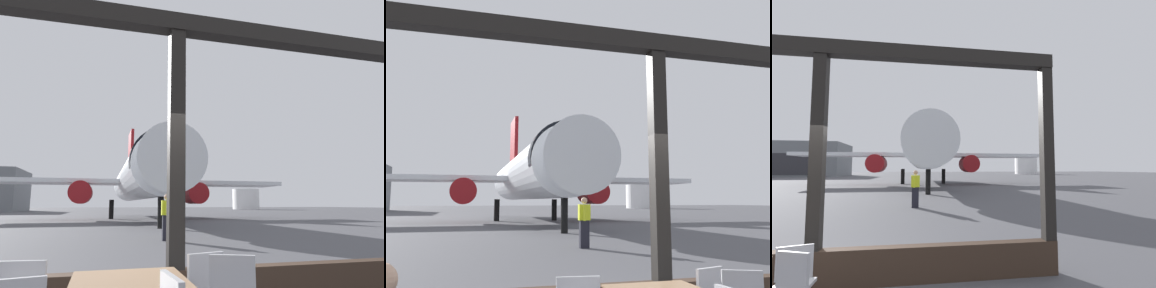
# 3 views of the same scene
# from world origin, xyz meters

# --- Properties ---
(ground_plane) EXTENTS (220.00, 220.00, 0.00)m
(ground_plane) POSITION_xyz_m (0.00, 40.00, 0.00)
(ground_plane) COLOR #4C4C51
(window_frame) EXTENTS (7.94, 0.24, 3.91)m
(window_frame) POSITION_xyz_m (0.00, 0.00, 1.43)
(window_frame) COLOR #38281E
(window_frame) RESTS_ON ground
(airplane) EXTENTS (27.49, 29.62, 10.51)m
(airplane) POSITION_xyz_m (2.37, 26.49, 3.63)
(airplane) COLOR silver
(airplane) RESTS_ON ground
(ground_crew_worker) EXTENTS (0.40, 0.56, 1.74)m
(ground_crew_worker) POSITION_xyz_m (1.51, 8.78, 0.90)
(ground_crew_worker) COLOR black
(ground_crew_worker) RESTS_ON ground
(fuel_storage_tank) EXTENTS (7.14, 7.14, 5.40)m
(fuel_storage_tank) POSITION_xyz_m (36.61, 81.92, 2.70)
(fuel_storage_tank) COLOR white
(fuel_storage_tank) RESTS_ON ground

